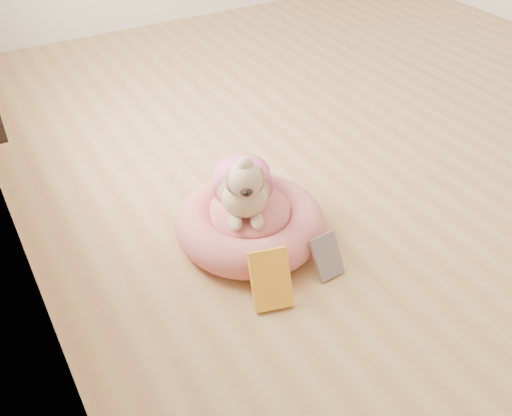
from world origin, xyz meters
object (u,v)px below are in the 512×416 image
dog (243,173)px  book_white (327,256)px  pet_bed (250,223)px  book_yellow (271,279)px

dog → book_white: bearing=-39.6°
pet_bed → book_yellow: book_yellow is taller
dog → book_yellow: size_ratio=1.91×
dog → book_white: 0.47m
pet_bed → dog: (-0.01, 0.03, 0.24)m
book_white → dog: bearing=112.2°
book_yellow → book_white: book_yellow is taller
book_yellow → pet_bed: bearing=87.2°
pet_bed → book_white: (0.16, -0.33, 0.00)m
dog → book_yellow: 0.45m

